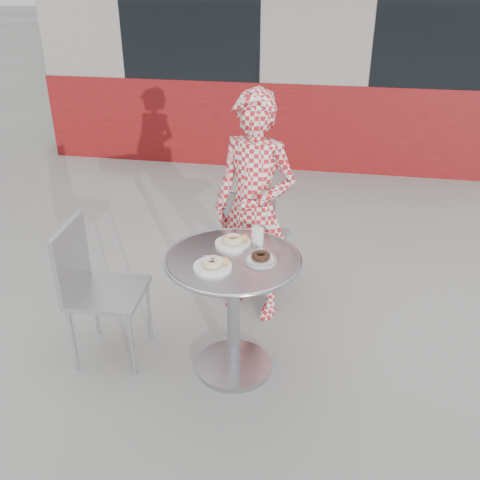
% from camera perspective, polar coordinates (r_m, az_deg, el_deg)
% --- Properties ---
extents(ground, '(60.00, 60.00, 0.00)m').
position_cam_1_polar(ground, '(3.35, -0.70, -13.17)').
color(ground, '#A6A39E').
rests_on(ground, ground).
extents(storefront, '(6.02, 4.55, 3.00)m').
position_cam_1_polar(storefront, '(8.11, 7.43, 22.14)').
color(storefront, gray).
rests_on(storefront, ground).
extents(bistro_table, '(0.76, 0.76, 0.76)m').
position_cam_1_polar(bistro_table, '(3.00, -0.72, -5.01)').
color(bistro_table, silver).
rests_on(bistro_table, ground).
extents(chair_far, '(0.45, 0.45, 0.80)m').
position_cam_1_polar(chair_far, '(3.99, 1.84, -1.73)').
color(chair_far, '#ABAEB3').
rests_on(chair_far, ground).
extents(chair_left, '(0.44, 0.44, 0.88)m').
position_cam_1_polar(chair_left, '(3.38, -13.76, -8.00)').
color(chair_left, '#ABAEB3').
rests_on(chair_left, ground).
extents(seated_person, '(0.64, 0.52, 1.53)m').
position_cam_1_polar(seated_person, '(3.47, 1.52, 3.27)').
color(seated_person, '#B01B22').
rests_on(seated_person, ground).
extents(plate_far, '(0.21, 0.21, 0.05)m').
position_cam_1_polar(plate_far, '(3.03, -0.69, -0.13)').
color(plate_far, white).
rests_on(plate_far, bistro_table).
extents(plate_near, '(0.20, 0.20, 0.05)m').
position_cam_1_polar(plate_near, '(2.80, -2.87, -2.57)').
color(plate_near, white).
rests_on(plate_near, bistro_table).
extents(plate_checker, '(0.18, 0.18, 0.05)m').
position_cam_1_polar(plate_checker, '(2.87, 2.22, -1.97)').
color(plate_checker, white).
rests_on(plate_checker, bistro_table).
extents(milk_cup, '(0.07, 0.07, 0.12)m').
position_cam_1_polar(milk_cup, '(3.02, 1.88, 0.47)').
color(milk_cup, white).
rests_on(milk_cup, bistro_table).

